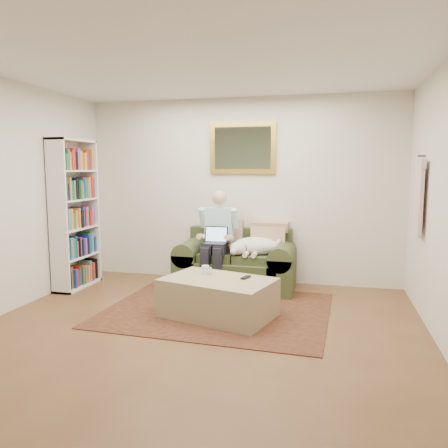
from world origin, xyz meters
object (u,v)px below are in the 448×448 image
at_px(ottoman, 218,298).
at_px(sofa, 236,268).
at_px(bookshelf, 75,214).
at_px(coffee_mug, 205,270).
at_px(sleeping_dog, 256,246).
at_px(seated_man, 216,241).
at_px(laptop, 215,239).

bearing_deg(ottoman, sofa, 92.89).
bearing_deg(bookshelf, sofa, 12.35).
xyz_separation_m(sofa, coffee_mug, (-0.13, -1.03, 0.20)).
bearing_deg(bookshelf, sleeping_dog, 9.11).
bearing_deg(seated_man, laptop, -90.00).
bearing_deg(coffee_mug, sleeping_dog, 66.41).
bearing_deg(seated_man, bookshelf, -170.35).
distance_m(sofa, seated_man, 0.48).
bearing_deg(sofa, sleeping_dog, -15.74).
distance_m(coffee_mug, bookshelf, 2.14).
relative_size(seated_man, laptop, 4.33).
bearing_deg(seated_man, ottoman, -74.23).
xyz_separation_m(laptop, coffee_mug, (0.10, -0.82, -0.22)).
distance_m(laptop, sleeping_dog, 0.54).
bearing_deg(bookshelf, ottoman, -18.31).
distance_m(laptop, ottoman, 1.14).
height_order(laptop, coffee_mug, laptop).
height_order(sleeping_dog, coffee_mug, sleeping_dog).
distance_m(laptop, coffee_mug, 0.86).
xyz_separation_m(sleeping_dog, coffee_mug, (-0.41, -0.95, -0.13)).
height_order(seated_man, laptop, seated_man).
xyz_separation_m(sofa, laptop, (-0.24, -0.21, 0.42)).
xyz_separation_m(sofa, ottoman, (0.06, -1.19, -0.06)).
xyz_separation_m(seated_man, laptop, (0.00, -0.06, 0.03)).
bearing_deg(laptop, bookshelf, -172.14).
height_order(sofa, bookshelf, bookshelf).
height_order(laptop, bookshelf, bookshelf).
bearing_deg(laptop, seated_man, 90.00).
bearing_deg(ottoman, laptop, 106.69).
distance_m(sleeping_dog, bookshelf, 2.48).
height_order(sofa, coffee_mug, sofa).
distance_m(laptop, bookshelf, 1.94).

